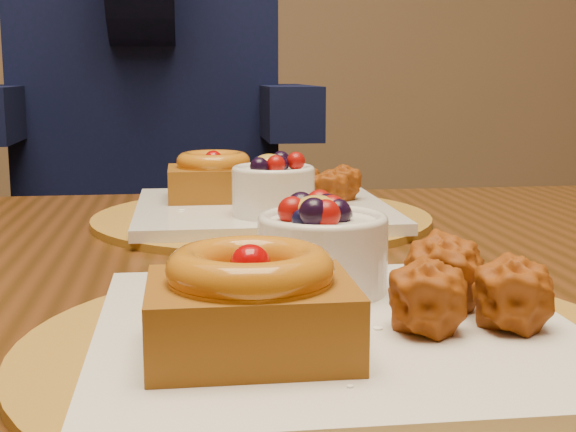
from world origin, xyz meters
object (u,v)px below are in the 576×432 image
Objects in this scene: place_setting_near at (330,314)px; diner at (145,32)px; dining_table at (287,353)px; place_setting_far at (260,202)px; chair_far at (151,271)px.

place_setting_near is 1.10m from diner.
dining_table is at bearing 89.29° from place_setting_near.
place_setting_near reaches higher than place_setting_far.
dining_table is 4.21× the size of place_setting_near.
place_setting_far is 0.39× the size of chair_far.
dining_table is 4.21× the size of place_setting_far.
place_setting_near is 0.41× the size of diner.
diner reaches higher than place_setting_far.
place_setting_near is (-0.00, -0.22, 0.10)m from dining_table.
diner is at bearing 100.03° from dining_table.
chair_far is at bearing 97.95° from place_setting_near.
chair_far is at bearing 100.06° from dining_table.
chair_far is (-0.15, 0.65, -0.24)m from place_setting_far.
diner reaches higher than chair_far.
chair_far reaches higher than place_setting_near.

